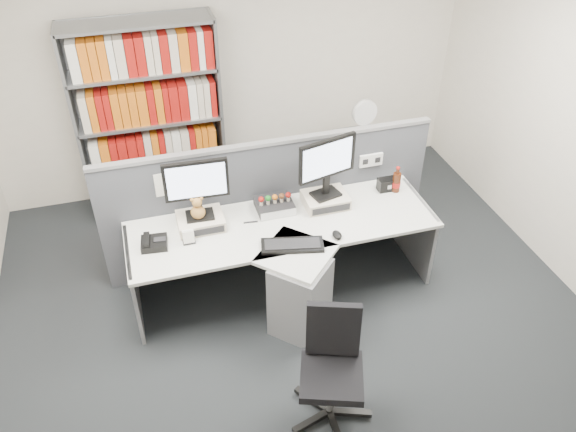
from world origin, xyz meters
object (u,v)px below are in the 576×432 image
object	(u,v)px
cola_bottle	(396,182)
filing_cabinet	(359,168)
desk_calendar	(188,238)
shelving_unit	(150,123)
keyboard	(292,245)
monitor_left	(196,185)
mouse	(337,235)
office_chair	(332,364)
desk_phone	(154,243)
monitor_right	(327,163)
desk_fan	(364,115)
speaker	(387,184)
desktop_pc	(274,206)
desk	(290,264)

from	to	relation	value
cola_bottle	filing_cabinet	xyz separation A→B (m)	(0.08, 1.00, -0.46)
desk_calendar	shelving_unit	world-z (taller)	shelving_unit
keyboard	desk_calendar	world-z (taller)	desk_calendar
monitor_left	keyboard	size ratio (longest dim) A/B	1.00
monitor_left	mouse	distance (m)	1.20
cola_bottle	office_chair	distance (m)	1.92
desk_phone	cola_bottle	xyz separation A→B (m)	(2.19, 0.18, 0.06)
monitor_right	mouse	size ratio (longest dim) A/B	4.69
mouse	desk_calendar	xyz separation A→B (m)	(-1.17, 0.27, 0.03)
mouse	office_chair	xyz separation A→B (m)	(-0.40, -1.03, -0.26)
keyboard	monitor_right	bearing A→B (deg)	46.90
cola_bottle	office_chair	xyz separation A→B (m)	(-1.14, -1.51, -0.33)
filing_cabinet	office_chair	distance (m)	2.79
shelving_unit	office_chair	size ratio (longest dim) A/B	2.22
mouse	desk_calendar	size ratio (longest dim) A/B	0.97
monitor_right	desk_calendar	world-z (taller)	monitor_right
monitor_left	desk_fan	size ratio (longest dim) A/B	1.17
desk_calendar	speaker	distance (m)	1.86
desktop_pc	desk_fan	bearing A→B (deg)	38.52
monitor_right	filing_cabinet	xyz separation A→B (m)	(0.76, 1.02, -0.80)
shelving_unit	monitor_right	bearing A→B (deg)	-47.60
desk_calendar	keyboard	bearing A→B (deg)	-19.96
keyboard	office_chair	world-z (taller)	office_chair
cola_bottle	shelving_unit	distance (m)	2.49
desktop_pc	filing_cabinet	size ratio (longest dim) A/B	0.44
speaker	desk	bearing A→B (deg)	-157.07
desk	office_chair	xyz separation A→B (m)	(-0.03, -1.11, 0.03)
monitor_left	keyboard	bearing A→B (deg)	-35.94
speaker	cola_bottle	xyz separation A→B (m)	(0.06, -0.04, 0.04)
desk_phone	desk_fan	world-z (taller)	desk_fan
desktop_pc	desk_phone	distance (m)	1.08
keyboard	desk_calendar	xyz separation A→B (m)	(-0.78, 0.28, 0.04)
desk	filing_cabinet	bearing A→B (deg)	49.39
speaker	shelving_unit	world-z (taller)	shelving_unit
desk_phone	speaker	size ratio (longest dim) A/B	1.29
desktop_pc	speaker	xyz separation A→B (m)	(1.06, 0.01, 0.02)
monitor_right	desktop_pc	size ratio (longest dim) A/B	1.76
desktop_pc	keyboard	size ratio (longest dim) A/B	0.59
monitor_right	keyboard	distance (m)	0.77
keyboard	filing_cabinet	size ratio (longest dim) A/B	0.75
monitor_right	shelving_unit	bearing A→B (deg)	132.40
desk_phone	desk_calendar	size ratio (longest dim) A/B	1.86
keyboard	monitor_left	bearing A→B (deg)	144.06
monitor_right	monitor_left	bearing A→B (deg)	-180.00
speaker	desk_fan	distance (m)	0.99
desk	office_chair	size ratio (longest dim) A/B	2.89
cola_bottle	office_chair	world-z (taller)	cola_bottle
shelving_unit	desk	bearing A→B (deg)	-64.04
desk	mouse	bearing A→B (deg)	-11.31
speaker	mouse	bearing A→B (deg)	-142.32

